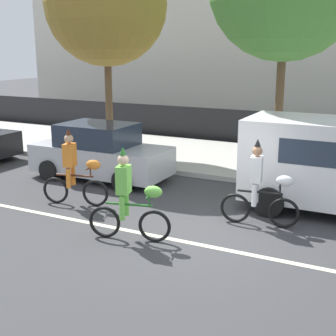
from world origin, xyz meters
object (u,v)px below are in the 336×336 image
object	(u,v)px
parade_cyclist_orange	(75,172)
parked_car_silver	(100,153)
parade_cyclist_zebra	(261,188)
parade_cyclist_lime	(130,200)

from	to	relation	value
parade_cyclist_orange	parked_car_silver	distance (m)	2.46
parade_cyclist_orange	parade_cyclist_zebra	bearing A→B (deg)	8.83
parked_car_silver	parade_cyclist_orange	bearing A→B (deg)	-69.74
parade_cyclist_lime	parade_cyclist_zebra	world-z (taller)	same
parade_cyclist_orange	parked_car_silver	bearing A→B (deg)	110.26
parade_cyclist_orange	parked_car_silver	world-z (taller)	parade_cyclist_orange
parade_cyclist_lime	parked_car_silver	bearing A→B (deg)	131.64
parade_cyclist_lime	parade_cyclist_orange	bearing A→B (deg)	151.31
parade_cyclist_lime	parked_car_silver	size ratio (longest dim) A/B	0.47
parked_car_silver	parade_cyclist_zebra	bearing A→B (deg)	-16.95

